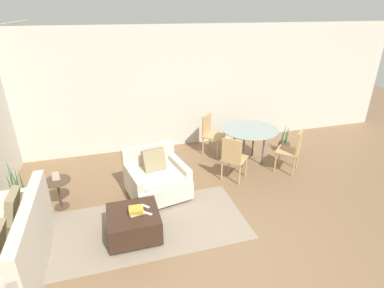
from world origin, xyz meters
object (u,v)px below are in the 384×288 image
Objects in this scene: side_table at (58,188)px; armchair at (156,178)px; potted_plant at (21,204)px; dining_table at (250,132)px; dining_chair_near_right at (293,148)px; dining_chair_far_left at (210,132)px; ottoman at (134,223)px; tv_remote_primary at (146,206)px; picture_frame at (56,176)px; couch at (9,252)px; potted_plant_small at (284,145)px; book_stack at (136,210)px; tv_remote_secondary at (147,213)px; dining_chair_near_left at (233,156)px.

armchair is at bearing -3.02° from side_table.
potted_plant is 0.60m from side_table.
armchair is at bearing -161.20° from dining_table.
dining_chair_near_right is 1.81m from dining_chair_far_left.
ottoman is 3.44m from dining_chair_near_right.
dining_table is at bearing 18.80° from armchair.
tv_remote_primary is 1.61m from picture_frame.
armchair is at bearing 30.67° from couch.
dining_table reaches higher than potted_plant_small.
dining_table is (2.57, 1.69, 0.23)m from book_stack.
dining_table is (4.30, 0.70, 0.46)m from potted_plant.
armchair is at bearing 72.95° from tv_remote_secondary.
potted_plant is (-1.87, 1.05, -0.19)m from tv_remote_secondary.
picture_frame reaches higher than tv_remote_primary.
dining_chair_far_left is (0.00, 1.28, 0.00)m from dining_chair_near_left.
book_stack is 0.24× the size of dining_chair_near_left.
tv_remote_secondary is (-0.31, -1.02, 0.07)m from armchair.
tv_remote_secondary is (0.14, -0.06, -0.04)m from book_stack.
tv_remote_secondary is at bearing -40.64° from side_table.
couch is at bearing -173.86° from tv_remote_secondary.
picture_frame is at bearing 179.94° from dining_chair_near_right.
picture_frame is 0.15× the size of dining_table.
ottoman is at bearing 161.30° from tv_remote_secondary.
dining_chair_far_left is at bearing 49.46° from ottoman.
book_stack is 1.68× the size of tv_remote_primary.
side_table reaches higher than tv_remote_primary.
tv_remote_primary is (1.73, 0.35, 0.08)m from couch.
potted_plant_small is at bearing 29.46° from tv_remote_secondary.
dining_chair_near_left is 1.39× the size of potted_plant_small.
tv_remote_secondary is 3.00m from dining_table.
dining_chair_near_left reaches higher than armchair.
book_stack is (1.58, 0.24, 0.12)m from couch.
dining_chair_far_left is (3.66, 1.34, 0.30)m from potted_plant.
dining_chair_near_left and dining_chair_near_right have the same top height.
side_table is at bearing -169.95° from potted_plant_small.
potted_plant_small is (1.01, 0.20, -0.51)m from dining_table.
tv_remote_primary is at bearing -163.00° from dining_chair_near_right.
dining_table is at bearing 32.61° from ottoman.
potted_plant is 3.67m from dining_chair_near_left.
dining_chair_near_right reaches higher than ottoman.
dining_chair_far_left is at bearing 51.17° from tv_remote_primary.
couch is at bearing -164.96° from dining_chair_near_right.
dining_chair_near_right is at bearing 17.00° from tv_remote_primary.
book_stack is at bearing 158.60° from tv_remote_secondary.
ottoman is 4.10m from potted_plant_small.
couch reaches higher than book_stack.
tv_remote_primary is 0.14× the size of dining_chair_near_right.
potted_plant is at bearing -170.80° from dining_table.
dining_chair_near_right is (4.36, -0.00, 0.15)m from side_table.
potted_plant_small is at bearing 10.05° from side_table.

